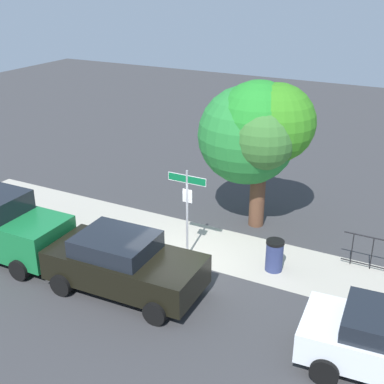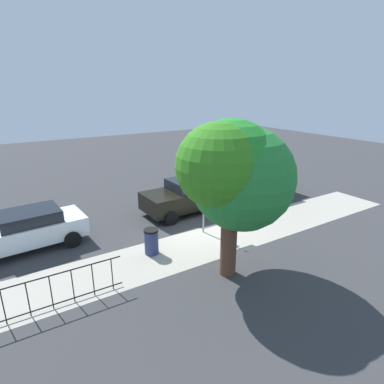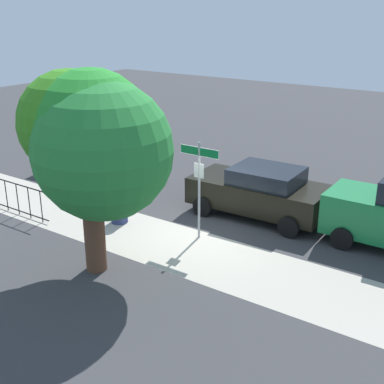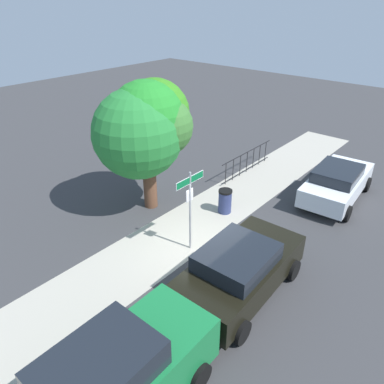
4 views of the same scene
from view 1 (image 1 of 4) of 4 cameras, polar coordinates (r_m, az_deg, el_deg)
The scene contains 6 objects.
ground_plane at distance 16.11m, azimuth -1.10°, elevation -7.74°, with size 60.00×60.00×0.00m, color #38383A.
sidewalk_strip at distance 16.42m, azimuth 7.29°, elevation -7.28°, with size 24.00×2.60×0.00m, color #ACA698.
street_sign at distance 15.51m, azimuth -0.55°, elevation -0.65°, with size 1.27×0.07×2.89m.
shade_tree at distance 17.17m, azimuth 7.25°, elevation 6.75°, with size 3.92×3.34×5.12m.
car_black at distance 14.52m, azimuth -7.56°, elevation -7.79°, with size 4.43×2.30×1.66m.
trash_bin at distance 15.67m, azimuth 9.08°, elevation -6.92°, with size 0.55×0.55×0.98m.
Camera 1 is at (6.71, -12.08, 8.28)m, focal length 48.31 mm.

